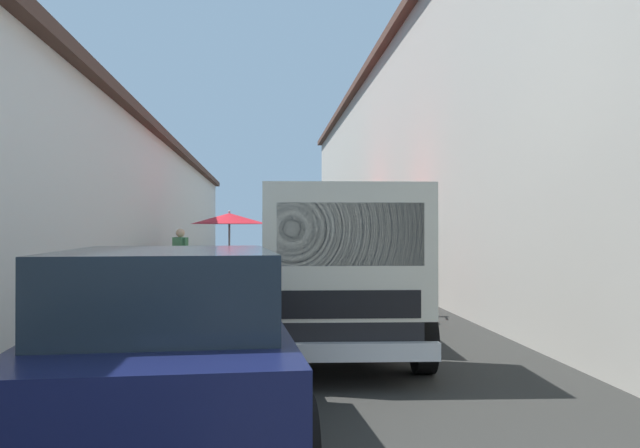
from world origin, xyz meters
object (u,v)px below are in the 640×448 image
object	(u,v)px
delivery_truck	(340,276)
fruit_stall_far_right	(231,231)
fruit_stall_mid_lane	(340,221)
parked_scooter	(408,294)
vendor_by_crates	(180,256)
fruit_stall_far_left	(358,223)
hatchback_car	(170,341)

from	to	relation	value
delivery_truck	fruit_stall_far_right	bearing A→B (deg)	9.78
fruit_stall_mid_lane	parked_scooter	size ratio (longest dim) A/B	1.72
fruit_stall_far_right	vendor_by_crates	distance (m)	2.62
fruit_stall_far_right	delivery_truck	distance (m)	11.03
vendor_by_crates	parked_scooter	xyz separation A→B (m)	(-5.06, -4.61, -0.48)
fruit_stall_far_left	delivery_truck	xyz separation A→B (m)	(-6.84, 1.18, -0.70)
fruit_stall_mid_lane	hatchback_car	world-z (taller)	fruit_stall_mid_lane
fruit_stall_far_right	delivery_truck	world-z (taller)	fruit_stall_far_right
parked_scooter	fruit_stall_far_right	bearing A→B (deg)	25.30
hatchback_car	parked_scooter	world-z (taller)	hatchback_car
delivery_truck	parked_scooter	world-z (taller)	delivery_truck
delivery_truck	vendor_by_crates	world-z (taller)	delivery_truck
hatchback_car	delivery_truck	size ratio (longest dim) A/B	0.80
fruit_stall_mid_lane	vendor_by_crates	distance (m)	6.15
fruit_stall_far_right	hatchback_car	world-z (taller)	fruit_stall_far_right
fruit_stall_mid_lane	delivery_truck	world-z (taller)	fruit_stall_mid_lane
fruit_stall_far_right	parked_scooter	distance (m)	8.20
parked_scooter	fruit_stall_far_left	bearing A→B (deg)	7.13
vendor_by_crates	parked_scooter	size ratio (longest dim) A/B	0.96
fruit_stall_far_right	vendor_by_crates	world-z (taller)	fruit_stall_far_right
fruit_stall_far_left	fruit_stall_far_right	size ratio (longest dim) A/B	1.10
vendor_by_crates	parked_scooter	world-z (taller)	vendor_by_crates
delivery_truck	parked_scooter	distance (m)	3.90
fruit_stall_mid_lane	vendor_by_crates	bearing A→B (deg)	132.95
hatchback_car	vendor_by_crates	world-z (taller)	vendor_by_crates
fruit_stall_far_right	hatchback_car	bearing A→B (deg)	-179.03
fruit_stall_far_right	fruit_stall_mid_lane	distance (m)	3.82
vendor_by_crates	fruit_stall_mid_lane	bearing A→B (deg)	-47.05
fruit_stall_far_left	vendor_by_crates	bearing A→B (deg)	67.57
delivery_truck	vendor_by_crates	bearing A→B (deg)	19.35
hatchback_car	delivery_truck	bearing A→B (deg)	-31.19
fruit_stall_far_left	hatchback_car	bearing A→B (deg)	163.52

